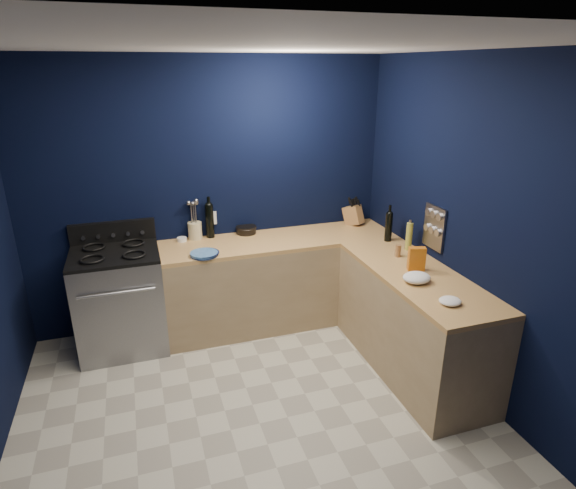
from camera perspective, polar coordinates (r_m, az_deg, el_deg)
name	(u,v)px	position (r m, az deg, el deg)	size (l,w,h in m)	color
floor	(260,425)	(3.79, -3.41, -20.70)	(3.50, 3.50, 0.02)	#B6B29F
ceiling	(250,43)	(2.85, -4.62, 22.92)	(3.50, 3.50, 0.02)	silver
wall_back	(210,196)	(4.73, -9.29, 5.77)	(3.50, 0.02, 2.60)	black
wall_right	(481,234)	(3.88, 22.14, 1.15)	(0.02, 3.50, 2.60)	black
wall_front	(394,466)	(1.70, 12.53, -24.46)	(3.50, 0.02, 2.60)	black
cab_back	(279,282)	(4.85, -1.04, -4.51)	(2.30, 0.63, 0.86)	#9E8562
top_back	(279,241)	(4.68, -1.08, 0.48)	(2.30, 0.63, 0.04)	olive
cab_right	(413,324)	(4.25, 14.69, -9.15)	(0.63, 1.67, 0.86)	#9E8562
top_right	(418,276)	(4.05, 15.26, -3.61)	(0.63, 1.67, 0.04)	olive
gas_range	(121,302)	(4.66, -19.39, -6.49)	(0.76, 0.66, 0.92)	gray
oven_door	(121,319)	(4.38, -19.38, -8.42)	(0.59, 0.02, 0.42)	black
cooktop	(114,254)	(4.47, -20.10, -1.06)	(0.76, 0.66, 0.03)	black
backguard	(113,232)	(4.72, -20.21, 1.41)	(0.76, 0.06, 0.20)	black
spice_panel	(434,227)	(4.31, 17.10, 1.96)	(0.02, 0.28, 0.38)	gray
wall_outlet	(212,218)	(4.77, -9.09, 3.15)	(0.09, 0.02, 0.13)	white
plate_stack	(204,254)	(4.32, -10.01, -1.12)	(0.25, 0.25, 0.03)	#306095
ramekin	(182,239)	(4.71, -12.59, 0.61)	(0.09, 0.09, 0.04)	white
utensil_crock	(195,231)	(4.73, -11.06, 1.65)	(0.13, 0.13, 0.17)	beige
wine_bottle_back	(210,221)	(4.72, -9.35, 2.78)	(0.08, 0.08, 0.33)	black
lemon_basket	(246,230)	(4.83, -5.02, 1.77)	(0.20, 0.20, 0.08)	black
knife_block	(353,215)	(5.12, 7.81, 3.48)	(0.11, 0.18, 0.20)	olive
wine_bottle_right	(389,227)	(4.67, 11.95, 2.05)	(0.07, 0.07, 0.28)	black
oil_bottle	(409,236)	(4.49, 14.28, 0.94)	(0.06, 0.06, 0.26)	#A4A339
spice_jar_near	(398,251)	(4.33, 13.02, -0.72)	(0.05, 0.05, 0.11)	olive
spice_jar_far	(413,254)	(4.31, 14.73, -1.11)	(0.05, 0.05, 0.09)	olive
crouton_bag	(417,259)	(4.06, 15.13, -1.69)	(0.14, 0.06, 0.20)	#AB3214
towel_front	(417,278)	(3.86, 15.15, -3.84)	(0.22, 0.19, 0.08)	white
towel_end	(450,301)	(3.60, 18.82, -6.42)	(0.16, 0.15, 0.05)	white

